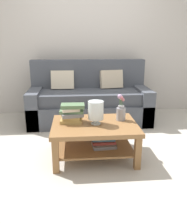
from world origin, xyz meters
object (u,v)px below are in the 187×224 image
couch (89,101)px  glass_hurricane_vase (96,111)px  flower_pitcher (121,111)px  coffee_table (95,133)px  book_stack_main (72,113)px

couch → glass_hurricane_vase: (-0.02, -1.40, 0.24)m
flower_pitcher → coffee_table: bearing=-162.2°
coffee_table → book_stack_main: book_stack_main is taller
glass_hurricane_vase → flower_pitcher: bearing=19.3°
couch → book_stack_main: 1.37m
glass_hurricane_vase → flower_pitcher: size_ratio=0.84×
coffee_table → book_stack_main: 0.38m
book_stack_main → glass_hurricane_vase: (0.28, -0.08, 0.05)m
coffee_table → book_stack_main: size_ratio=3.33×
coffee_table → glass_hurricane_vase: size_ratio=3.64×
couch → flower_pitcher: 1.34m
coffee_table → flower_pitcher: size_ratio=3.06×
couch → glass_hurricane_vase: 1.42m
book_stack_main → glass_hurricane_vase: bearing=-16.1°
couch → book_stack_main: couch is taller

